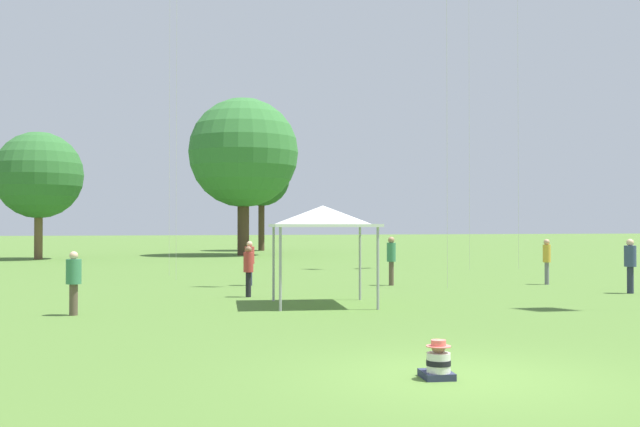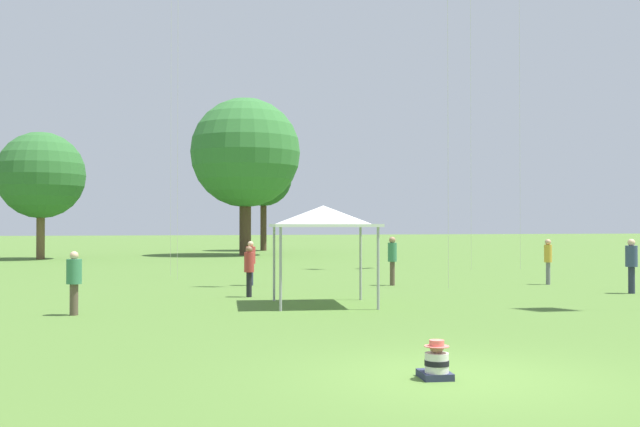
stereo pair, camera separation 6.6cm
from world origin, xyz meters
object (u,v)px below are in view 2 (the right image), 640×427
object	(u,v)px
canopy_tent	(323,217)
distant_tree_2	(245,153)
seated_toddler	(436,363)
distant_tree_1	(264,178)
distant_tree_0	(41,175)
person_standing_3	(631,261)
person_standing_7	(251,259)
person_standing_0	(249,266)
person_standing_1	(548,257)
person_standing_5	(74,278)
person_standing_2	(392,256)

from	to	relation	value
canopy_tent	distant_tree_2	size ratio (longest dim) A/B	0.28
seated_toddler	distant_tree_1	bearing A→B (deg)	88.82
distant_tree_0	person_standing_3	bearing A→B (deg)	-55.87
seated_toddler	distant_tree_0	xyz separation A→B (m)	(-8.94, 40.82, 5.12)
person_standing_3	person_standing_7	bearing A→B (deg)	-153.76
person_standing_0	distant_tree_1	world-z (taller)	distant_tree_1
person_standing_0	person_standing_1	world-z (taller)	person_standing_1
person_standing_5	distant_tree_1	world-z (taller)	distant_tree_1
person_standing_3	distant_tree_0	bearing A→B (deg)	-179.90
person_standing_1	person_standing_7	size ratio (longest dim) A/B	1.04
person_standing_1	person_standing_5	distance (m)	17.15
distant_tree_1	distant_tree_2	size ratio (longest dim) A/B	0.76
person_standing_1	person_standing_2	bearing A→B (deg)	70.96
person_standing_3	person_standing_5	distance (m)	16.97
seated_toddler	person_standing_1	world-z (taller)	person_standing_1
person_standing_7	person_standing_5	bearing A→B (deg)	63.63
canopy_tent	distant_tree_1	world-z (taller)	distant_tree_1
person_standing_0	distant_tree_1	bearing A→B (deg)	-87.49
distant_tree_0	distant_tree_1	bearing A→B (deg)	35.39
person_standing_0	person_standing_3	distance (m)	12.20
person_standing_2	person_standing_7	world-z (taller)	person_standing_2
person_standing_3	distant_tree_1	size ratio (longest dim) A/B	0.20
distant_tree_1	distant_tree_2	distance (m)	9.66
person_standing_0	person_standing_2	world-z (taller)	person_standing_2
seated_toddler	person_standing_5	world-z (taller)	person_standing_5
person_standing_0	person_standing_3	bearing A→B (deg)	-175.68
person_standing_1	person_standing_5	size ratio (longest dim) A/B	1.08
distant_tree_0	person_standing_0	bearing A→B (deg)	-73.23
distant_tree_1	person_standing_7	bearing A→B (deg)	-101.83
seated_toddler	person_standing_0	size ratio (longest dim) A/B	0.37
person_standing_2	distant_tree_0	size ratio (longest dim) A/B	0.22
distant_tree_0	person_standing_1	bearing A→B (deg)	-52.91
distant_tree_2	person_standing_2	bearing A→B (deg)	-88.81
person_standing_2	person_standing_7	bearing A→B (deg)	-57.45
distant_tree_0	distant_tree_1	size ratio (longest dim) A/B	0.94
seated_toddler	distant_tree_0	size ratio (longest dim) A/B	0.07
person_standing_2	person_standing_5	bearing A→B (deg)	-11.34
person_standing_1	distant_tree_0	xyz separation A→B (m)	(-19.93, 26.36, 4.33)
person_standing_0	person_standing_5	size ratio (longest dim) A/B	1.00
person_standing_1	person_standing_3	xyz separation A→B (m)	(0.57, -3.88, 0.02)
distant_tree_2	person_standing_0	bearing A→B (deg)	-99.50
distant_tree_2	person_standing_1	bearing A→B (deg)	-77.91
person_standing_3	person_standing_1	bearing A→B (deg)	154.31
person_standing_1	person_standing_3	bearing A→B (deg)	-179.32
person_standing_0	distant_tree_0	size ratio (longest dim) A/B	0.19
person_standing_2	person_standing_3	bearing A→B (deg)	99.28
person_standing_1	person_standing_5	bearing A→B (deg)	99.89
person_standing_7	seated_toddler	bearing A→B (deg)	99.08
person_standing_3	canopy_tent	size ratio (longest dim) A/B	0.55
person_standing_0	distant_tree_2	xyz separation A→B (m)	(5.19, 31.01, 6.47)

